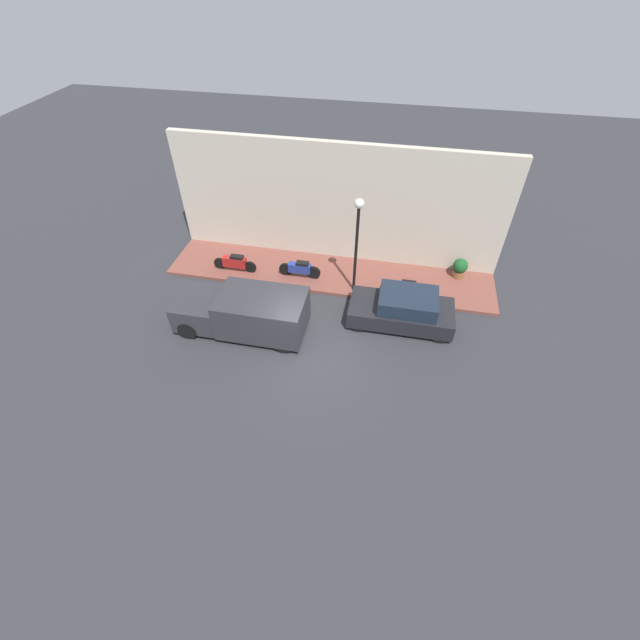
% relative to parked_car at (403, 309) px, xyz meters
% --- Properties ---
extents(ground_plane, '(60.00, 60.00, 0.00)m').
position_rel_parked_car_xyz_m(ground_plane, '(-2.33, 3.30, -0.66)').
color(ground_plane, '#2D2D33').
extents(sidewalk, '(2.71, 14.24, 0.14)m').
position_rel_parked_car_xyz_m(sidewalk, '(2.43, 3.30, -0.59)').
color(sidewalk, brown).
rests_on(sidewalk, ground_plane).
extents(building_facade, '(0.30, 14.24, 5.32)m').
position_rel_parked_car_xyz_m(building_facade, '(3.93, 3.30, 2.00)').
color(building_facade, beige).
rests_on(building_facade, ground_plane).
extents(parked_car, '(1.82, 3.96, 1.41)m').
position_rel_parked_car_xyz_m(parked_car, '(0.00, 0.00, 0.00)').
color(parked_car, black).
rests_on(parked_car, ground_plane).
extents(delivery_van, '(2.00, 4.91, 1.66)m').
position_rel_parked_car_xyz_m(delivery_van, '(-1.55, 5.84, 0.20)').
color(delivery_van, '#2D2D33').
rests_on(delivery_van, ground_plane).
extents(motorcycle_red, '(0.30, 1.94, 0.78)m').
position_rel_parked_car_xyz_m(motorcycle_red, '(1.81, 7.42, -0.11)').
color(motorcycle_red, '#B21E1E').
rests_on(motorcycle_red, sidewalk).
extents(motorcycle_blue, '(0.30, 1.83, 0.77)m').
position_rel_parked_car_xyz_m(motorcycle_blue, '(1.92, 4.51, -0.11)').
color(motorcycle_blue, navy).
rests_on(motorcycle_blue, sidewalk).
extents(motorcycle_black, '(0.30, 1.98, 0.74)m').
position_rel_parked_car_xyz_m(motorcycle_black, '(1.49, -0.01, -0.11)').
color(motorcycle_black, black).
rests_on(motorcycle_black, sidewalk).
extents(streetlamp, '(0.38, 0.38, 4.13)m').
position_rel_parked_car_xyz_m(streetlamp, '(1.51, 2.09, 2.39)').
color(streetlamp, black).
rests_on(streetlamp, sidewalk).
extents(potted_plant, '(0.63, 0.63, 0.88)m').
position_rel_parked_car_xyz_m(potted_plant, '(3.28, -2.26, -0.07)').
color(potted_plant, brown).
rests_on(potted_plant, sidewalk).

